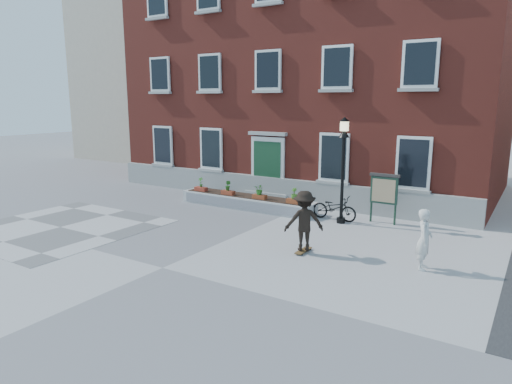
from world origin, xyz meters
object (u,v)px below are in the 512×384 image
Objects in this scene: lamp_post at (343,156)px; skateboarder at (304,221)px; bystander at (424,239)px; notice_board at (384,190)px; bicycle at (334,208)px.

skateboarder is (0.33, -3.78, -1.56)m from lamp_post.
skateboarder is (-3.36, -0.50, 0.14)m from bystander.
lamp_post reaches higher than notice_board.
notice_board is 0.98× the size of skateboarder.
skateboarder is at bearing 90.23° from bystander.
bicycle is 4.15m from skateboarder.
bicycle is 1.96m from notice_board.
lamp_post reaches higher than skateboarder.
notice_board is at bearing 21.86° from bystander.
notice_board is at bearing 30.91° from lamp_post.
bystander is 5.22m from lamp_post.
lamp_post is at bearing -149.09° from notice_board.
lamp_post is at bearing 40.11° from bystander.
skateboarder is at bearing -102.24° from notice_board.
bicycle is 0.46× the size of lamp_post.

